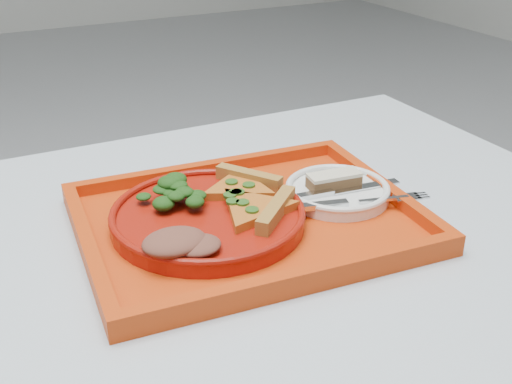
# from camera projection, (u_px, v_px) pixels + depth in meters

# --- Properties ---
(table) EXTENTS (1.60, 0.80, 0.75)m
(table) POSITION_uv_depth(u_px,v_px,m) (56.00, 328.00, 0.80)
(table) COLOR silver
(table) RESTS_ON ground
(tray_main) EXTENTS (0.47, 0.38, 0.01)m
(tray_main) POSITION_uv_depth(u_px,v_px,m) (248.00, 223.00, 0.88)
(tray_main) COLOR #BA3309
(tray_main) RESTS_ON table
(dinner_plate) EXTENTS (0.26, 0.26, 0.02)m
(dinner_plate) POSITION_uv_depth(u_px,v_px,m) (208.00, 219.00, 0.86)
(dinner_plate) COLOR maroon
(dinner_plate) RESTS_ON tray_main
(side_plate) EXTENTS (0.15, 0.15, 0.01)m
(side_plate) POSITION_uv_depth(u_px,v_px,m) (337.00, 194.00, 0.93)
(side_plate) COLOR white
(side_plate) RESTS_ON tray_main
(pizza_slice_a) EXTENTS (0.17, 0.17, 0.02)m
(pizza_slice_a) POSITION_uv_depth(u_px,v_px,m) (253.00, 206.00, 0.85)
(pizza_slice_a) COLOR orange
(pizza_slice_a) RESTS_ON dinner_plate
(pizza_slice_b) EXTENTS (0.15, 0.15, 0.02)m
(pizza_slice_b) POSITION_uv_depth(u_px,v_px,m) (239.00, 185.00, 0.91)
(pizza_slice_b) COLOR orange
(pizza_slice_b) RESTS_ON dinner_plate
(salad_heap) EXTENTS (0.08, 0.07, 0.04)m
(salad_heap) POSITION_uv_depth(u_px,v_px,m) (174.00, 192.00, 0.87)
(salad_heap) COLOR black
(salad_heap) RESTS_ON dinner_plate
(meat_portion) EXTENTS (0.08, 0.06, 0.02)m
(meat_portion) POSITION_uv_depth(u_px,v_px,m) (174.00, 242.00, 0.77)
(meat_portion) COLOR brown
(meat_portion) RESTS_ON dinner_plate
(dessert_bar) EXTENTS (0.08, 0.04, 0.02)m
(dessert_bar) POSITION_uv_depth(u_px,v_px,m) (334.00, 180.00, 0.93)
(dessert_bar) COLOR #4A2A18
(dessert_bar) RESTS_ON side_plate
(knife) EXTENTS (0.19, 0.03, 0.01)m
(knife) POSITION_uv_depth(u_px,v_px,m) (342.00, 190.00, 0.92)
(knife) COLOR silver
(knife) RESTS_ON side_plate
(fork) EXTENTS (0.18, 0.07, 0.01)m
(fork) POSITION_uv_depth(u_px,v_px,m) (357.00, 201.00, 0.89)
(fork) COLOR silver
(fork) RESTS_ON side_plate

